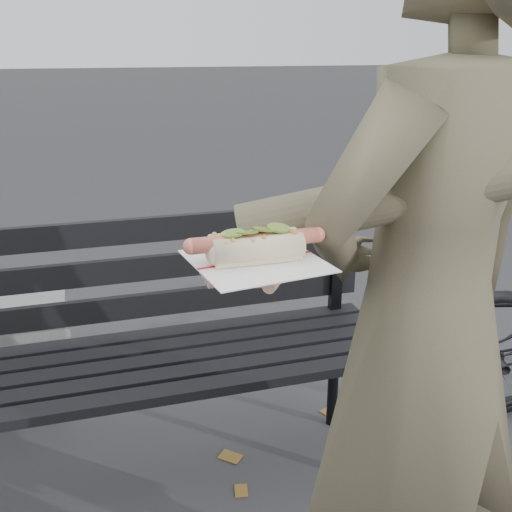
% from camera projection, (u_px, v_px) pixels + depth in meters
% --- Properties ---
extents(park_bench, '(1.50, 0.44, 0.88)m').
position_uv_depth(park_bench, '(148.00, 337.00, 1.87)').
color(park_bench, black).
rests_on(park_bench, ground).
extents(person, '(0.73, 0.60, 1.71)m').
position_uv_depth(person, '(425.00, 326.00, 1.20)').
color(person, brown).
rests_on(person, ground).
extents(held_hotdog, '(0.62, 0.32, 0.20)m').
position_uv_depth(held_hotdog, '(350.00, 214.00, 1.02)').
color(held_hotdog, brown).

